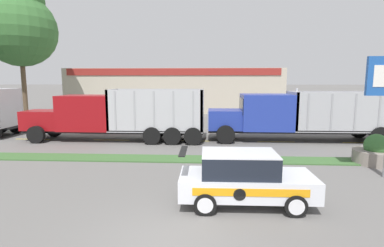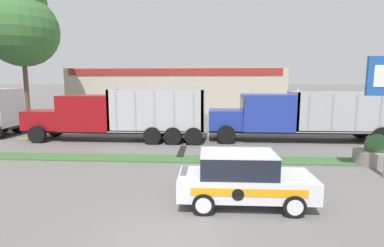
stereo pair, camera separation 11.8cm
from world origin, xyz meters
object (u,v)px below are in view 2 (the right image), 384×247
Objects in this scene: stone_planter at (377,153)px; rally_car at (243,178)px; dump_truck_lead at (103,117)px; dump_truck_trail at (286,116)px.

rally_car is at bearing -143.00° from stone_planter.
dump_truck_lead reaches higher than rally_car.
dump_truck_trail is (11.94, 0.59, 0.03)m from dump_truck_lead.
rally_car is at bearing -110.14° from dump_truck_trail.
dump_truck_lead is 0.96× the size of dump_truck_trail.
dump_truck_trail is at bearing 69.86° from rally_car.
rally_car is at bearing -50.77° from dump_truck_lead.
dump_truck_trail is at bearing 2.84° from dump_truck_lead.
rally_car is 2.08× the size of stone_planter.
stone_planter is at bearing -17.74° from dump_truck_lead.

